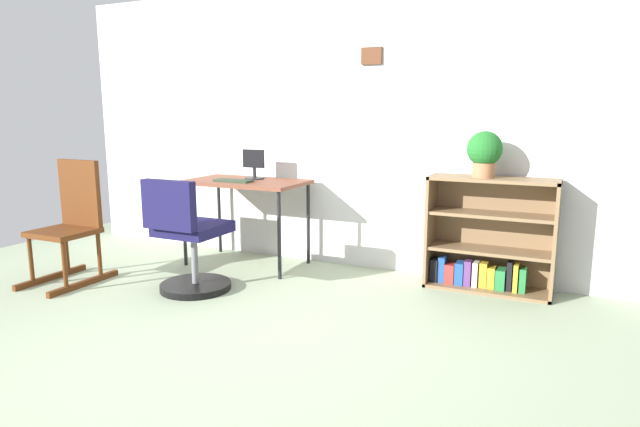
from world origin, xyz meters
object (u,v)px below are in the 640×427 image
desk (246,187)px  potted_plant_on_shelf (485,152)px  monitor (254,165)px  office_chair (188,244)px  bookshelf_low (488,241)px  rocking_chair (72,221)px  keyboard (233,181)px

desk → potted_plant_on_shelf: size_ratio=3.05×
monitor → office_chair: (0.01, -0.91, -0.49)m
monitor → bookshelf_low: monitor is taller
office_chair → rocking_chair: bearing=-171.1°
rocking_chair → bookshelf_low: rocking_chair is taller
keyboard → rocking_chair: rocking_chair is taller
desk → rocking_chair: rocking_chair is taller
office_chair → bookshelf_low: 2.19m
monitor → rocking_chair: size_ratio=0.27×
office_chair → potted_plant_on_shelf: size_ratio=2.56×
keyboard → potted_plant_on_shelf: bearing=8.1°
bookshelf_low → potted_plant_on_shelf: bearing=-133.7°
desk → office_chair: size_ratio=1.19×
bookshelf_low → potted_plant_on_shelf: (-0.05, -0.06, 0.66)m
desk → keyboard: keyboard is taller
keyboard → rocking_chair: size_ratio=0.35×
monitor → keyboard: size_ratio=0.78×
keyboard → bookshelf_low: (2.01, 0.34, -0.37)m
desk → monitor: (0.02, 0.11, 0.18)m
office_chair → keyboard: bearing=95.6°
monitor → office_chair: size_ratio=0.30×
keyboard → potted_plant_on_shelf: 1.99m
desk → keyboard: (-0.04, -0.13, 0.07)m
desk → bookshelf_low: 2.00m
desk → bookshelf_low: bearing=6.1°
keyboard → office_chair: 0.78m
rocking_chair → potted_plant_on_shelf: 3.14m
monitor → potted_plant_on_shelf: 1.91m
desk → office_chair: bearing=-88.0°
rocking_chair → office_chair: bearing=8.9°
potted_plant_on_shelf → office_chair: bearing=-153.0°
monitor → keyboard: 0.26m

